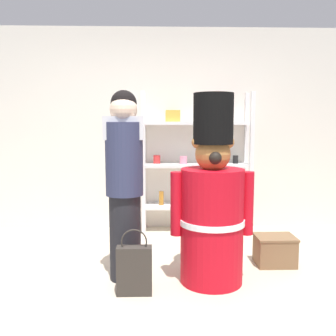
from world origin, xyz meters
The scene contains 7 objects.
ground_plane centered at (0.00, 0.00, 0.00)m, with size 6.40×6.40×0.00m, color beige.
back_wall centered at (0.00, 2.20, 1.30)m, with size 6.40×0.12×2.60m, color silver.
merchandise_shelf centered at (0.53, 1.98, 0.90)m, with size 1.40×0.35×1.77m.
teddy_bear_guard centered at (0.50, 0.38, 0.67)m, with size 0.72×0.56×1.63m.
person_shopper centered at (-0.25, 0.47, 0.89)m, with size 0.34×0.33×1.66m.
shopping_bag centered at (-0.16, 0.15, 0.21)m, with size 0.28×0.11×0.54m.
display_crate centered at (1.18, 0.75, 0.14)m, with size 0.38×0.30×0.29m.
Camera 1 is at (0.03, -2.76, 1.38)m, focal length 39.98 mm.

